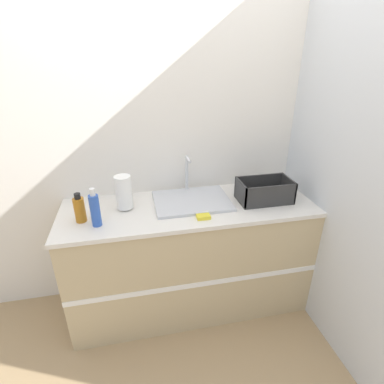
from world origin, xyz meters
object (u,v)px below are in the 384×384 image
(dish_rack, at_px, (264,193))
(bottle_amber, at_px, (80,209))
(bottle_blue, at_px, (95,209))
(paper_towel_roll, at_px, (124,193))
(sink, at_px, (192,199))

(dish_rack, relative_size, bottle_amber, 1.93)
(bottle_blue, bearing_deg, paper_towel_roll, 46.99)
(sink, distance_m, bottle_amber, 0.78)
(dish_rack, distance_m, bottle_blue, 1.20)
(bottle_amber, bearing_deg, sink, 9.42)
(dish_rack, bearing_deg, bottle_amber, -178.56)
(paper_towel_roll, distance_m, bottle_blue, 0.26)
(bottle_blue, bearing_deg, sink, 16.93)
(sink, height_order, bottle_blue, sink)
(dish_rack, bearing_deg, paper_towel_roll, 175.24)
(paper_towel_roll, bearing_deg, bottle_blue, -133.01)
(paper_towel_roll, distance_m, bottle_amber, 0.31)
(paper_towel_roll, height_order, bottle_amber, paper_towel_roll)
(bottle_amber, distance_m, bottle_blue, 0.13)
(bottle_blue, bearing_deg, bottle_amber, 144.75)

